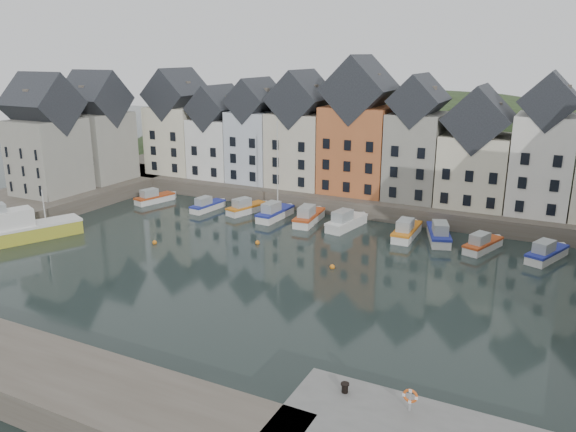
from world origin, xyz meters
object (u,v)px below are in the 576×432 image
Objects in this scene: boat_d at (274,213)px; boat_a at (154,198)px; life_ring_post at (410,396)px; large_vessel at (24,229)px; mooring_bollard at (345,387)px.

boat_a is at bearing -175.53° from boat_d.
life_ring_post is (26.03, -33.86, 2.06)m from boat_d.
boat_d is 28.61m from large_vessel.
boat_d is at bearing 123.54° from mooring_bollard.
mooring_bollard is at bearing 6.31° from large_vessel.
boat_d reaches higher than life_ring_post.
boat_a is at bearing 108.38° from large_vessel.
life_ring_post reaches higher than mooring_bollard.
boat_d reaches higher than mooring_bollard.
life_ring_post is (3.62, -0.04, 0.55)m from mooring_bollard.
boat_d is (18.63, 0.55, 0.14)m from boat_a.
boat_a is 0.54× the size of large_vessel.
boat_d is 1.11× the size of large_vessel.
mooring_bollard is at bearing 179.30° from life_ring_post.
large_vessel is at bearing 161.96° from mooring_bollard.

